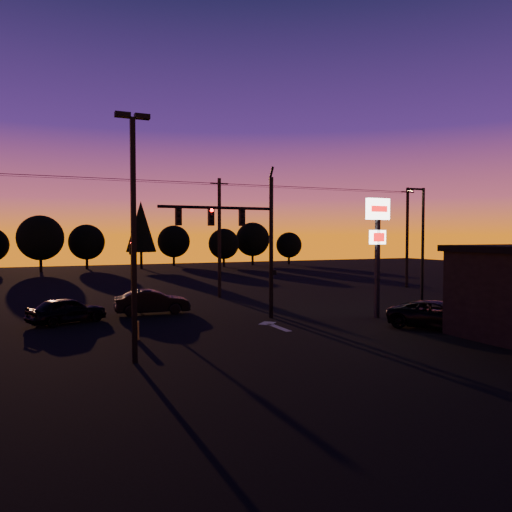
% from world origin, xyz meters
% --- Properties ---
extents(ground, '(120.00, 120.00, 0.00)m').
position_xyz_m(ground, '(0.00, 0.00, 0.00)').
color(ground, black).
rests_on(ground, ground).
extents(lane_arrow, '(1.20, 3.10, 0.01)m').
position_xyz_m(lane_arrow, '(0.50, 1.67, 0.01)').
color(lane_arrow, beige).
rests_on(lane_arrow, ground).
extents(traffic_signal_mast, '(6.79, 0.52, 8.58)m').
position_xyz_m(traffic_signal_mast, '(-0.10, 3.99, 4.94)').
color(traffic_signal_mast, black).
rests_on(traffic_signal_mast, ground).
extents(secondary_signal, '(0.30, 0.31, 4.35)m').
position_xyz_m(secondary_signal, '(-5.00, 11.49, 2.86)').
color(secondary_signal, black).
rests_on(secondary_signal, ground).
extents(parking_lot_light, '(1.25, 0.30, 9.14)m').
position_xyz_m(parking_lot_light, '(-7.50, -3.00, 5.27)').
color(parking_lot_light, black).
rests_on(parking_lot_light, ground).
extents(pylon_sign, '(1.50, 0.28, 6.80)m').
position_xyz_m(pylon_sign, '(7.00, 1.50, 4.91)').
color(pylon_sign, black).
rests_on(pylon_sign, ground).
extents(streetlight, '(1.55, 0.35, 8.00)m').
position_xyz_m(streetlight, '(13.91, 5.50, 4.42)').
color(streetlight, black).
rests_on(streetlight, ground).
extents(utility_pole_1, '(1.40, 0.26, 9.00)m').
position_xyz_m(utility_pole_1, '(2.00, 14.00, 4.59)').
color(utility_pole_1, black).
rests_on(utility_pole_1, ground).
extents(utility_pole_2, '(1.40, 0.26, 9.00)m').
position_xyz_m(utility_pole_2, '(20.00, 14.00, 4.59)').
color(utility_pole_2, black).
rests_on(utility_pole_2, ground).
extents(power_wires, '(36.00, 1.22, 0.07)m').
position_xyz_m(power_wires, '(2.00, 14.00, 8.57)').
color(power_wires, black).
rests_on(power_wires, ground).
extents(bollard, '(0.28, 0.28, 0.84)m').
position_xyz_m(bollard, '(-6.70, 1.04, 0.42)').
color(bollard, '#A58C21').
rests_on(bollard, ground).
extents(tree_2, '(5.77, 5.78, 7.26)m').
position_xyz_m(tree_2, '(-10.00, 48.00, 4.37)').
color(tree_2, black).
rests_on(tree_2, ground).
extents(tree_3, '(4.95, 4.95, 6.22)m').
position_xyz_m(tree_3, '(-4.00, 52.00, 3.75)').
color(tree_3, black).
rests_on(tree_3, ground).
extents(tree_4, '(4.18, 4.18, 9.50)m').
position_xyz_m(tree_4, '(3.00, 49.00, 5.93)').
color(tree_4, black).
rests_on(tree_4, ground).
extents(tree_5, '(4.95, 4.95, 6.22)m').
position_xyz_m(tree_5, '(9.00, 54.00, 3.75)').
color(tree_5, black).
rests_on(tree_5, ground).
extents(tree_6, '(4.54, 4.54, 5.71)m').
position_xyz_m(tree_6, '(15.00, 48.00, 3.43)').
color(tree_6, black).
rests_on(tree_6, ground).
extents(tree_7, '(5.36, 5.36, 6.74)m').
position_xyz_m(tree_7, '(21.00, 51.00, 4.06)').
color(tree_7, black).
rests_on(tree_7, ground).
extents(tree_8, '(4.12, 4.12, 5.19)m').
position_xyz_m(tree_8, '(27.00, 50.00, 3.12)').
color(tree_8, black).
rests_on(tree_8, ground).
extents(car_left, '(4.43, 3.13, 1.40)m').
position_xyz_m(car_left, '(-9.26, 6.85, 0.70)').
color(car_left, black).
rests_on(car_left, ground).
extents(car_mid, '(4.52, 1.94, 1.45)m').
position_xyz_m(car_mid, '(-4.42, 8.12, 0.72)').
color(car_mid, black).
rests_on(car_mid, ground).
extents(suv_parked, '(4.69, 5.45, 1.39)m').
position_xyz_m(suv_parked, '(7.75, -2.52, 0.70)').
color(suv_parked, black).
rests_on(suv_parked, ground).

